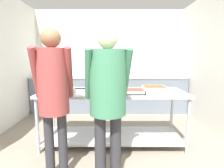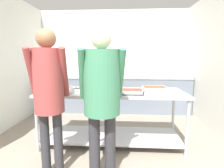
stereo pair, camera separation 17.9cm
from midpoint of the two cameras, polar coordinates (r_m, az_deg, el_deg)
wall_rear at (r=4.86m, az=1.41°, el=7.82°), size 4.04×0.06×2.65m
back_counter at (r=4.58m, az=1.20°, el=-3.11°), size 3.88×0.65×0.92m
serving_counter at (r=2.83m, az=1.70°, el=-7.89°), size 2.25×0.79×0.86m
sauce_pan at (r=2.70m, az=-12.96°, el=-1.87°), size 0.40×0.26×0.08m
plate_stack at (r=2.80m, az=-5.02°, el=-1.74°), size 0.23×0.23×0.05m
broccoli_bowl at (r=2.80m, az=0.56°, el=-1.37°), size 0.24×0.24×0.11m
serving_tray_vegetables at (r=2.62m, az=7.83°, el=-2.47°), size 0.38×0.31×0.05m
serving_tray_roast at (r=2.96m, az=15.35°, el=-1.43°), size 0.37×0.34×0.05m
guest_serving_left at (r=1.92m, az=-0.68°, el=-2.14°), size 0.54×0.40×1.68m
guest_serving_right at (r=2.04m, az=-17.61°, el=-1.06°), size 0.47×0.39×1.70m
water_bottle at (r=4.46m, az=5.54°, el=4.17°), size 0.08×0.08×0.29m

